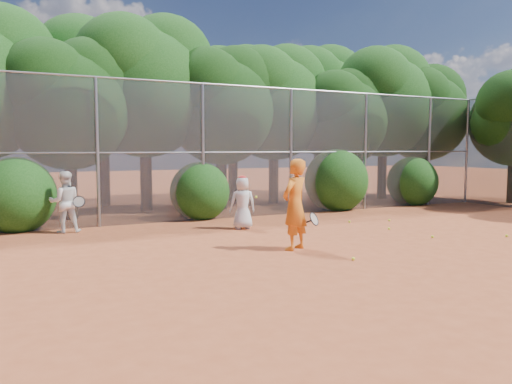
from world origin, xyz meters
TOP-DOWN VIEW (x-y plane):
  - ground at (0.00, 0.00)m, footprint 80.00×80.00m
  - fence_back at (-0.12, 6.00)m, footprint 20.05×0.09m
  - tree_2 at (-4.45, 7.83)m, footprint 3.99×3.47m
  - tree_3 at (-1.94, 8.84)m, footprint 4.89×4.26m
  - tree_4 at (0.55, 8.24)m, footprint 4.19×3.64m
  - tree_5 at (3.06, 9.04)m, footprint 4.51×3.92m
  - tree_6 at (5.55, 8.03)m, footprint 3.86×3.36m
  - tree_7 at (8.06, 8.64)m, footprint 4.77×4.14m
  - tree_8 at (10.05, 8.34)m, footprint 4.25×3.70m
  - tree_10 at (-2.93, 11.05)m, footprint 5.15×4.48m
  - tree_11 at (2.06, 10.64)m, footprint 4.64×4.03m
  - tree_12 at (6.56, 11.24)m, footprint 5.02×4.37m
  - bush_0 at (-6.00, 6.30)m, footprint 2.00×2.00m
  - bush_1 at (-1.00, 6.30)m, footprint 1.80×1.80m
  - bush_2 at (4.00, 6.30)m, footprint 2.20×2.20m
  - bush_3 at (7.50, 6.30)m, footprint 1.90×1.90m
  - player_yellow at (-0.85, 0.99)m, footprint 0.93×0.72m
  - player_teen at (-0.68, 3.93)m, footprint 0.75×0.57m
  - player_white at (-4.92, 5.40)m, footprint 0.86×0.72m
  - ball_0 at (2.66, 2.07)m, footprint 0.07×0.07m
  - ball_1 at (3.71, 3.26)m, footprint 0.07×0.07m
  - ball_2 at (2.76, 0.68)m, footprint 0.07×0.07m
  - ball_4 at (-0.38, -0.39)m, footprint 0.07×0.07m
  - ball_5 at (2.50, 3.54)m, footprint 0.07×0.07m
  - ball_6 at (4.45, -0.01)m, footprint 0.07×0.07m

SIDE VIEW (x-z plane):
  - ground at x=0.00m, z-range 0.00..0.00m
  - ball_0 at x=2.66m, z-range 0.00..0.07m
  - ball_1 at x=3.71m, z-range 0.00..0.07m
  - ball_2 at x=2.76m, z-range 0.00..0.07m
  - ball_4 at x=-0.38m, z-range 0.00..0.07m
  - ball_5 at x=2.50m, z-range 0.00..0.07m
  - ball_6 at x=4.45m, z-range 0.00..0.07m
  - player_teen at x=-0.68m, z-range 0.00..1.40m
  - player_white at x=-4.92m, z-range 0.00..1.55m
  - bush_1 at x=-1.00m, z-range 0.00..1.80m
  - player_yellow at x=-0.85m, z-range 0.00..1.90m
  - bush_3 at x=7.50m, z-range 0.00..1.90m
  - bush_0 at x=-6.00m, z-range 0.00..2.00m
  - bush_2 at x=4.00m, z-range 0.00..2.20m
  - fence_back at x=-0.12m, z-range 0.04..4.06m
  - tree_6 at x=5.55m, z-range 0.82..6.11m
  - tree_2 at x=-4.45m, z-range 0.85..6.32m
  - tree_4 at x=0.55m, z-range 0.89..6.62m
  - tree_8 at x=10.05m, z-range 0.91..6.73m
  - tree_5 at x=3.06m, z-range 0.96..7.13m
  - tree_11 at x=2.06m, z-range 0.99..7.34m
  - tree_7 at x=8.06m, z-range 1.02..7.54m
  - tree_3 at x=-1.94m, z-range 1.04..7.75m
  - tree_12 at x=6.56m, z-range 1.07..7.95m
  - tree_10 at x=-2.93m, z-range 1.10..8.16m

